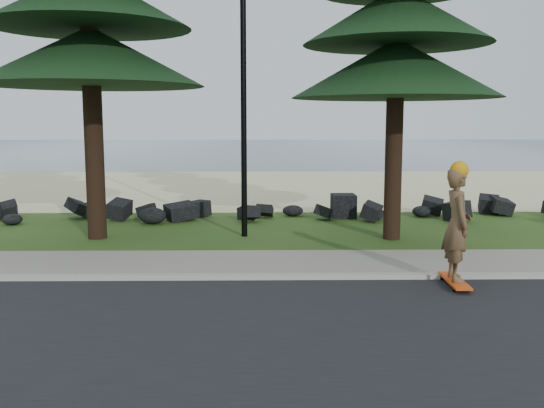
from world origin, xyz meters
name	(u,v)px	position (x,y,z in m)	size (l,w,h in m)	color
ground	(239,268)	(0.00, 0.00, 0.00)	(160.00, 160.00, 0.00)	#294816
road	(225,359)	(0.00, -4.50, 0.01)	(160.00, 7.00, 0.02)	black
kerb	(237,277)	(0.00, -0.90, 0.05)	(160.00, 0.20, 0.10)	#A5A295
sidewalk	(240,263)	(0.00, 0.20, 0.04)	(160.00, 2.00, 0.08)	gray
beach_sand	(252,186)	(0.00, 14.50, 0.01)	(160.00, 15.00, 0.01)	#CDC388
ocean	(258,148)	(0.00, 51.00, 0.00)	(160.00, 58.00, 0.01)	#314A5E
seawall_boulders	(247,220)	(0.00, 5.60, 0.00)	(60.00, 2.40, 1.10)	black
lamp_post	(243,62)	(0.00, 3.20, 4.13)	(0.25, 0.14, 8.14)	black
skateboarder	(457,225)	(3.68, -1.40, 1.06)	(0.47, 1.14, 2.10)	#D4410C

